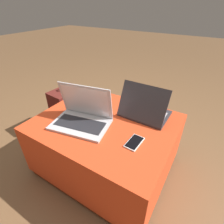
% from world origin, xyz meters
% --- Properties ---
extents(ground_plane, '(14.00, 14.00, 0.00)m').
position_xyz_m(ground_plane, '(0.00, 0.00, 0.00)').
color(ground_plane, brown).
extents(ottoman, '(0.95, 0.78, 0.46)m').
position_xyz_m(ottoman, '(0.00, 0.00, 0.23)').
color(ottoman, maroon).
rests_on(ottoman, ground_plane).
extents(laptop_near, '(0.42, 0.32, 0.26)m').
position_xyz_m(laptop_near, '(-0.12, -0.10, 0.51)').
color(laptop_near, silver).
rests_on(laptop_near, ottoman).
extents(laptop_far, '(0.34, 0.26, 0.25)m').
position_xyz_m(laptop_far, '(0.20, 0.20, 0.51)').
color(laptop_far, '#333338').
rests_on(laptop_far, ottoman).
extents(cell_phone, '(0.08, 0.14, 0.01)m').
position_xyz_m(cell_phone, '(0.27, -0.10, 0.46)').
color(cell_phone, white).
rests_on(cell_phone, ottoman).
extents(backpack, '(0.28, 0.31, 0.53)m').
position_xyz_m(backpack, '(-0.61, 0.21, 0.22)').
color(backpack, '#5B1E19').
rests_on(backpack, ground_plane).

